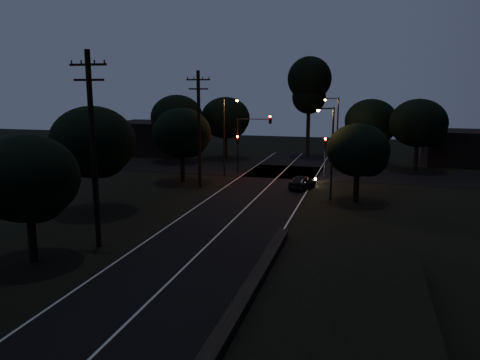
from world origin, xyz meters
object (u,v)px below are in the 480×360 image
Objects in this scene: tall_pine at (309,85)px; car at (302,182)px; utility_pole_mid at (93,147)px; signal_right at (325,150)px; signal_mast at (253,133)px; streetlight_b at (336,129)px; streetlight_c at (330,147)px; signal_left at (238,147)px; streetlight_a at (226,131)px; utility_pole_far at (199,128)px.

car is (2.20, -21.21, -8.77)m from tall_pine.
utility_pole_mid is 40.77m from tall_pine.
signal_mast is at bearing 179.97° from signal_right.
signal_right is 6.72m from car.
streetlight_b is (4.31, -11.00, -4.77)m from tall_pine.
streetlight_c is 5.92m from car.
signal_left is at bearing -24.42° from car.
car is at bearing -45.40° from signal_mast.
signal_left is 0.55× the size of streetlight_c.
streetlight_a is (-0.71, -1.99, 1.80)m from signal_left.
signal_left is at bearing -157.95° from streetlight_b.
signal_right is (3.60, -15.01, -6.57)m from tall_pine.
streetlight_c is at bearing -79.07° from tall_pine.
streetlight_a is at bearing -150.52° from streetlight_b.
streetlight_c is (8.74, -9.99, 0.01)m from signal_mast.
signal_right is (10.60, 7.99, -2.65)m from utility_pole_far.
signal_left is 9.20m from signal_right.
signal_right is 10.26m from streetlight_a.
streetlight_c is at bearing -87.86° from streetlight_b.
tall_pine is 3.18× the size of signal_left.
streetlight_b is at bearing 92.14° from streetlight_c.
tall_pine reaches higher than streetlight_a.
utility_pole_far is at bearing -133.30° from streetlight_b.
streetlight_b is at bearing 29.48° from streetlight_a.
streetlight_b reaches higher than signal_right.
streetlight_c is (11.14, -8.00, -0.29)m from streetlight_a.
streetlight_c reaches higher than signal_left.
streetlight_a is at bearing 144.31° from streetlight_c.
tall_pine is at bearing 73.07° from utility_pole_far.
signal_mast is 0.78× the size of streetlight_a.
streetlight_c is (1.23, -9.99, 1.51)m from signal_right.
utility_pole_far is at bearing -96.59° from streetlight_a.
tall_pine reaches higher than car.
utility_pole_mid reaches higher than signal_mast.
utility_pole_mid reaches higher than streetlight_a.
utility_pole_mid reaches higher than streetlight_c.
streetlight_c reaches higher than car.
signal_right is at bearing 97.02° from streetlight_c.
streetlight_a is 13.72m from streetlight_c.
signal_mast is (-7.51, 0.00, 1.50)m from signal_right.
car is at bearing -38.47° from signal_left.
signal_mast is (3.09, 24.99, -1.40)m from utility_pole_mid.
tall_pine reaches higher than utility_pole_mid.
tall_pine is 1.74× the size of streetlight_c.
signal_mast is 9.15m from streetlight_b.
streetlight_a reaches higher than streetlight_c.
streetlight_b is at bearing -68.62° from tall_pine.
streetlight_c is at bearing -35.69° from streetlight_a.
signal_left is at bearing -110.46° from tall_pine.
streetlight_a is (-9.91, -1.99, 1.80)m from signal_right.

